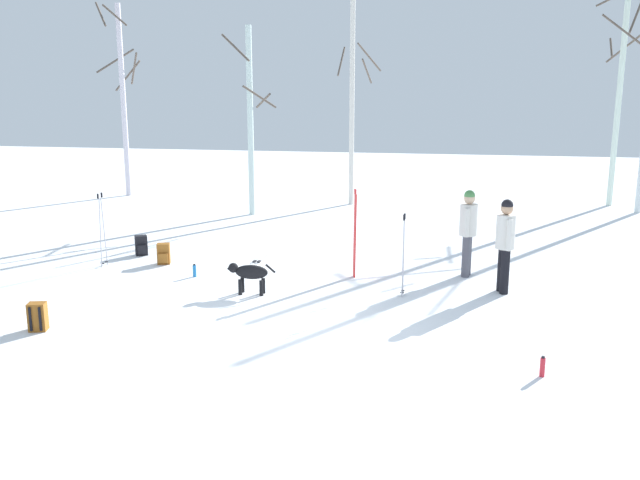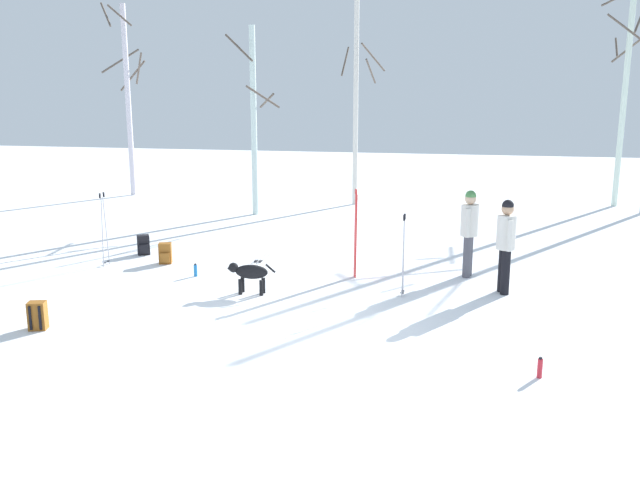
# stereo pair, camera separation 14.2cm
# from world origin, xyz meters

# --- Properties ---
(ground_plane) EXTENTS (60.00, 60.00, 0.00)m
(ground_plane) POSITION_xyz_m (0.00, 0.00, 0.00)
(ground_plane) COLOR white
(person_0) EXTENTS (0.34, 0.51, 1.72)m
(person_0) POSITION_xyz_m (2.62, 3.99, 0.98)
(person_0) COLOR #4C4C56
(person_0) RESTS_ON ground_plane
(person_2) EXTENTS (0.34, 0.51, 1.72)m
(person_2) POSITION_xyz_m (3.26, 2.97, 0.98)
(person_2) COLOR black
(person_2) RESTS_ON ground_plane
(dog) EXTENTS (0.90, 0.25, 0.57)m
(dog) POSITION_xyz_m (-1.23, 1.96, 0.39)
(dog) COLOR black
(dog) RESTS_ON ground_plane
(ski_pair_planted_0) EXTENTS (0.09, 0.19, 1.75)m
(ski_pair_planted_0) POSITION_xyz_m (0.46, 3.43, 0.87)
(ski_pair_planted_0) COLOR red
(ski_pair_planted_0) RESTS_ON ground_plane
(ski_pair_lying_0) EXTENTS (0.18, 1.74, 0.05)m
(ski_pair_lying_0) POSITION_xyz_m (-1.75, 4.11, 0.01)
(ski_pair_lying_0) COLOR white
(ski_pair_lying_0) RESTS_ON ground_plane
(ski_poles_0) EXTENTS (0.07, 0.23, 1.48)m
(ski_poles_0) POSITION_xyz_m (1.49, 2.41, 0.79)
(ski_poles_0) COLOR #B2B2BC
(ski_poles_0) RESTS_ON ground_plane
(ski_poles_1) EXTENTS (0.07, 0.26, 1.54)m
(ski_poles_1) POSITION_xyz_m (-4.80, 3.27, 0.82)
(ski_poles_1) COLOR #B2B2BC
(ski_poles_1) RESTS_ON ground_plane
(backpack_0) EXTENTS (0.31, 0.33, 0.44)m
(backpack_0) POSITION_xyz_m (-3.65, 3.68, 0.21)
(backpack_0) COLOR #99591E
(backpack_0) RESTS_ON ground_plane
(backpack_1) EXTENTS (0.31, 0.33, 0.44)m
(backpack_1) POSITION_xyz_m (-3.85, -0.50, 0.21)
(backpack_1) COLOR #99591E
(backpack_1) RESTS_ON ground_plane
(backpack_2) EXTENTS (0.33, 0.34, 0.44)m
(backpack_2) POSITION_xyz_m (-4.47, 4.31, 0.21)
(backpack_2) COLOR black
(backpack_2) RESTS_ON ground_plane
(water_bottle_0) EXTENTS (0.07, 0.07, 0.28)m
(water_bottle_0) POSITION_xyz_m (3.54, -0.77, 0.13)
(water_bottle_0) COLOR red
(water_bottle_0) RESTS_ON ground_plane
(water_bottle_1) EXTENTS (0.07, 0.07, 0.26)m
(water_bottle_1) POSITION_xyz_m (-2.64, 2.85, 0.12)
(water_bottle_1) COLOR #1E72BF
(water_bottle_1) RESTS_ON ground_plane
(birch_tree_0) EXTENTS (1.60, 1.79, 6.44)m
(birch_tree_0) POSITION_xyz_m (-8.84, 12.36, 3.39)
(birch_tree_0) COLOR silver
(birch_tree_0) RESTS_ON ground_plane
(birch_tree_1) EXTENTS (1.51, 1.42, 5.37)m
(birch_tree_1) POSITION_xyz_m (-3.51, 9.63, 2.77)
(birch_tree_1) COLOR silver
(birch_tree_1) RESTS_ON ground_plane
(birch_tree_2) EXTENTS (1.30, 1.28, 6.48)m
(birch_tree_2) POSITION_xyz_m (-0.92, 12.03, 3.32)
(birch_tree_2) COLOR silver
(birch_tree_2) RESTS_ON ground_plane
(birch_tree_3) EXTENTS (1.42, 1.63, 7.84)m
(birch_tree_3) POSITION_xyz_m (7.16, 13.42, 4.04)
(birch_tree_3) COLOR silver
(birch_tree_3) RESTS_ON ground_plane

